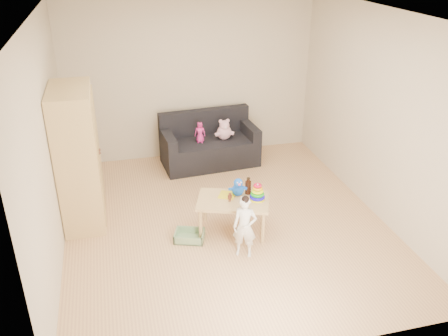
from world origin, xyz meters
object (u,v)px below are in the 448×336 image
object	(u,v)px
play_table	(233,216)
toddler	(245,227)
sofa	(210,152)
wardrobe	(78,157)

from	to	relation	value
play_table	toddler	size ratio (longest dim) A/B	1.17
sofa	toddler	bearing A→B (deg)	-97.82
wardrobe	toddler	distance (m)	2.25
play_table	toddler	world-z (taller)	toddler
wardrobe	sofa	size ratio (longest dim) A/B	1.17
wardrobe	sofa	xyz separation A→B (m)	(1.94, 1.23, -0.67)
wardrobe	play_table	bearing A→B (deg)	-23.32
wardrobe	toddler	world-z (taller)	wardrobe
toddler	play_table	bearing A→B (deg)	114.71
wardrobe	sofa	world-z (taller)	wardrobe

